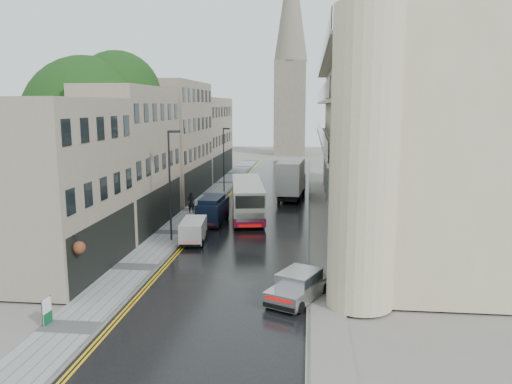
% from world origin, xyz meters
% --- Properties ---
extents(ground, '(200.00, 200.00, 0.00)m').
position_xyz_m(ground, '(0.00, 0.00, 0.00)').
color(ground, slate).
rests_on(ground, ground).
extents(road, '(9.00, 85.00, 0.02)m').
position_xyz_m(road, '(0.00, 27.50, 0.01)').
color(road, black).
rests_on(road, ground).
extents(left_sidewalk, '(2.70, 85.00, 0.12)m').
position_xyz_m(left_sidewalk, '(-5.85, 27.50, 0.06)').
color(left_sidewalk, gray).
rests_on(left_sidewalk, ground).
extents(right_sidewalk, '(1.80, 85.00, 0.12)m').
position_xyz_m(right_sidewalk, '(5.40, 27.50, 0.06)').
color(right_sidewalk, slate).
rests_on(right_sidewalk, ground).
extents(old_shop_row, '(4.50, 56.00, 12.00)m').
position_xyz_m(old_shop_row, '(-9.45, 30.00, 6.00)').
color(old_shop_row, gray).
rests_on(old_shop_row, ground).
extents(modern_block, '(8.00, 40.00, 14.00)m').
position_xyz_m(modern_block, '(10.30, 26.00, 7.00)').
color(modern_block, beige).
rests_on(modern_block, ground).
extents(church_spire, '(6.40, 6.40, 40.00)m').
position_xyz_m(church_spire, '(0.50, 82.00, 20.00)').
color(church_spire, gray).
rests_on(church_spire, ground).
extents(tree_near, '(10.56, 10.56, 13.89)m').
position_xyz_m(tree_near, '(-12.50, 20.00, 6.95)').
color(tree_near, black).
rests_on(tree_near, ground).
extents(tree_far, '(9.24, 9.24, 12.46)m').
position_xyz_m(tree_far, '(-12.20, 33.00, 6.23)').
color(tree_far, black).
rests_on(tree_far, ground).
extents(cream_bus, '(4.29, 11.37, 3.03)m').
position_xyz_m(cream_bus, '(-1.57, 22.68, 1.54)').
color(cream_bus, silver).
rests_on(cream_bus, road).
extents(white_lorry, '(2.95, 7.91, 4.07)m').
position_xyz_m(white_lorry, '(1.42, 32.71, 2.05)').
color(white_lorry, silver).
rests_on(white_lorry, road).
extents(silver_hatchback, '(3.33, 4.45, 1.53)m').
position_xyz_m(silver_hatchback, '(2.67, 6.03, 0.78)').
color(silver_hatchback, '#99999D').
rests_on(silver_hatchback, road).
extents(white_van, '(1.93, 3.81, 1.66)m').
position_xyz_m(white_van, '(-4.30, 15.66, 0.85)').
color(white_van, white).
rests_on(white_van, road).
extents(navy_van, '(2.00, 4.70, 2.37)m').
position_xyz_m(navy_van, '(-4.30, 21.08, 1.20)').
color(navy_van, black).
rests_on(navy_van, road).
extents(pedestrian, '(0.74, 0.54, 1.90)m').
position_xyz_m(pedestrian, '(-6.01, 26.00, 1.07)').
color(pedestrian, black).
rests_on(pedestrian, left_sidewalk).
extents(lamp_post_near, '(0.90, 0.37, 7.82)m').
position_xyz_m(lamp_post_near, '(-5.31, 16.92, 4.03)').
color(lamp_post_near, black).
rests_on(lamp_post_near, left_sidewalk).
extents(lamp_post_far, '(0.81, 0.39, 7.08)m').
position_xyz_m(lamp_post_far, '(-4.96, 37.21, 3.66)').
color(lamp_post_far, black).
rests_on(lamp_post_far, left_sidewalk).
extents(estate_sign, '(0.12, 0.69, 1.15)m').
position_xyz_m(estate_sign, '(-7.00, 2.80, 0.69)').
color(estate_sign, white).
rests_on(estate_sign, left_sidewalk).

